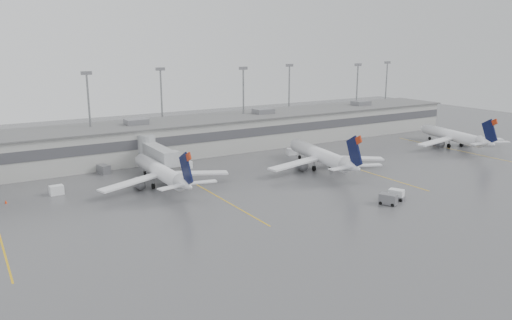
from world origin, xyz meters
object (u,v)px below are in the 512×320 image
jet_mid_right (322,155)px  jet_far_right (455,136)px  baggage_tug (396,196)px  jet_mid_left (162,172)px

jet_mid_right → jet_far_right: size_ratio=1.06×
baggage_tug → jet_far_right: bearing=1.2°
jet_mid_right → baggage_tug: (-2.21, -23.57, -2.36)m
jet_far_right → baggage_tug: 52.91m
jet_far_right → jet_mid_left: bearing=-170.2°
jet_mid_left → jet_mid_right: bearing=-9.0°
jet_far_right → baggage_tug: bearing=-139.5°
jet_mid_right → jet_far_right: jet_mid_right is taller
jet_mid_left → baggage_tug: 43.21m
jet_mid_left → baggage_tug: bearing=-42.2°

